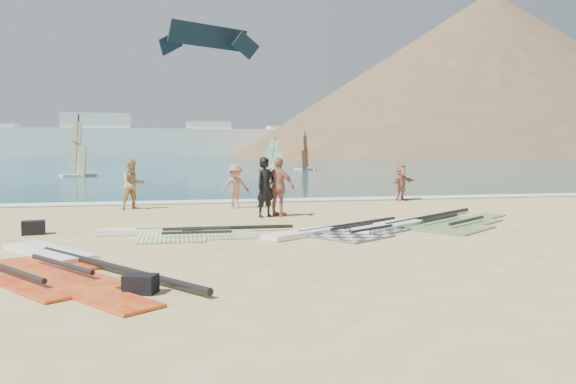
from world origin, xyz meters
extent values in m
plane|color=#D0BB79|center=(0.00, 0.00, 0.00)|extent=(300.00, 300.00, 0.00)
cube|color=#0C525A|center=(0.00, 132.00, 0.00)|extent=(300.00, 240.00, 0.06)
cube|color=white|center=(0.00, 12.30, 0.00)|extent=(300.00, 1.20, 0.04)
cube|color=white|center=(-20.00, 150.00, 4.03)|extent=(160.00, 8.00, 8.00)
cube|color=white|center=(-20.00, 150.00, 6.03)|extent=(18.00, 7.00, 12.00)
cube|color=white|center=(10.00, 150.00, 5.03)|extent=(12.00, 7.00, 10.00)
cube|color=white|center=(35.00, 150.00, 4.53)|extent=(16.00, 7.00, 9.00)
cube|color=white|center=(55.00, 150.00, 5.53)|extent=(10.00, 7.00, 11.00)
cone|color=brown|center=(85.00, 130.00, 0.00)|extent=(143.00, 143.00, 45.00)
cone|color=brown|center=(120.00, 140.00, 0.00)|extent=(70.00, 70.00, 28.00)
cube|color=#29292B|center=(2.51, 2.69, 0.02)|extent=(2.28, 2.34, 0.04)
cube|color=#29292B|center=(3.69, 3.45, 0.02)|extent=(1.65, 1.63, 0.04)
cube|color=#29292B|center=(4.64, 4.08, 0.02)|extent=(1.17, 1.02, 0.04)
cylinder|color=black|center=(3.03, 3.97, 0.10)|extent=(3.44, 2.28, 0.10)
cylinder|color=black|center=(2.86, 3.28, 0.16)|extent=(1.44, 0.97, 0.07)
cylinder|color=black|center=(3.19, 2.77, 0.16)|extent=(1.44, 0.97, 0.07)
cube|color=white|center=(1.41, 2.92, 0.06)|extent=(2.08, 1.63, 0.12)
cube|color=#67AF17|center=(-1.64, 3.35, 0.02)|extent=(1.59, 1.76, 0.04)
cube|color=#67AF17|center=(-0.27, 3.32, 0.02)|extent=(1.23, 1.15, 0.04)
cube|color=#67AF17|center=(0.85, 3.29, 0.02)|extent=(1.05, 0.54, 0.04)
cylinder|color=black|center=(-0.51, 4.10, 0.10)|extent=(3.96, 0.20, 0.09)
cylinder|color=black|center=(-1.03, 3.64, 0.16)|extent=(1.63, 0.11, 0.07)
cylinder|color=black|center=(-1.05, 3.04, 0.16)|extent=(1.63, 0.11, 0.07)
cube|color=white|center=(-2.40, 4.15, 0.06)|extent=(2.08, 0.62, 0.12)
cube|color=orange|center=(5.44, 3.56, 0.02)|extent=(2.96, 3.00, 0.04)
cube|color=orange|center=(6.87, 4.63, 0.02)|extent=(2.13, 2.11, 0.04)
cube|color=orange|center=(8.04, 5.51, 0.02)|extent=(1.48, 1.35, 0.04)
cylinder|color=black|center=(6.00, 5.24, 0.10)|extent=(4.20, 3.19, 0.12)
cylinder|color=black|center=(5.83, 4.34, 0.16)|extent=(1.76, 1.35, 0.09)
cylinder|color=black|center=(6.30, 3.71, 0.16)|extent=(1.76, 1.35, 0.09)
cube|color=white|center=(4.02, 3.76, 0.06)|extent=(2.59, 2.20, 0.12)
cube|color=#B60D14|center=(-4.25, 0.20, 0.02)|extent=(2.91, 2.87, 0.04)
cube|color=#B60D14|center=(-3.23, -1.21, 0.02)|extent=(2.04, 2.06, 0.04)
cube|color=#B60D14|center=(-2.39, -2.36, 0.02)|extent=(1.30, 1.44, 0.04)
cylinder|color=black|center=(-2.63, -0.37, 0.10)|extent=(3.04, 4.12, 0.12)
cylinder|color=black|center=(-3.49, -0.19, 0.16)|extent=(1.29, 1.72, 0.09)
cylinder|color=black|center=(-4.11, -0.64, 0.16)|extent=(1.29, 1.72, 0.09)
cube|color=white|center=(-4.03, 1.57, 0.06)|extent=(2.11, 2.53, 0.12)
cube|color=black|center=(-4.97, 4.61, 0.17)|extent=(0.60, 0.48, 0.34)
cube|color=black|center=(-2.12, -1.85, 0.14)|extent=(0.54, 0.46, 0.27)
imported|color=black|center=(1.27, 6.97, 0.94)|extent=(0.82, 0.74, 1.87)
imported|color=tan|center=(-2.90, 10.27, 0.87)|extent=(1.04, 0.94, 1.75)
imported|color=#AC6451|center=(0.67, 9.82, 0.79)|extent=(1.03, 0.60, 1.58)
imported|color=#B96D5A|center=(1.72, 7.10, 0.93)|extent=(1.11, 1.07, 1.86)
imported|color=#B66F60|center=(7.77, 11.50, 0.75)|extent=(1.42, 1.11, 1.50)
cube|color=white|center=(-8.59, 36.66, 0.11)|extent=(2.72, 2.06, 0.16)
cube|color=orange|center=(-8.59, 36.66, 1.43)|extent=(1.74, 2.88, 2.95)
cube|color=orange|center=(-8.59, 36.66, 3.45)|extent=(1.00, 1.63, 2.05)
cylinder|color=black|center=(-8.59, 36.66, 2.55)|extent=(0.57, 0.86, 4.67)
cube|color=white|center=(12.60, 47.50, 0.10)|extent=(2.31, 1.66, 0.13)
cube|color=red|center=(12.60, 47.50, 1.20)|extent=(1.37, 2.47, 2.47)
cube|color=red|center=(12.60, 47.50, 2.90)|extent=(0.80, 1.41, 1.72)
cylinder|color=black|center=(12.60, 47.50, 2.15)|extent=(0.45, 0.73, 3.92)
cube|color=white|center=(11.52, 59.76, 0.09)|extent=(1.55, 2.15, 0.12)
cube|color=green|center=(11.52, 59.76, 1.12)|extent=(2.31, 1.28, 2.30)
cube|color=green|center=(11.52, 59.76, 2.71)|extent=(1.31, 0.75, 1.60)
cylinder|color=black|center=(11.52, 59.76, 2.00)|extent=(0.68, 0.42, 3.66)
cube|color=black|center=(2.07, 40.51, 12.14)|extent=(7.25, 4.40, 1.85)
cube|color=black|center=(-0.85, 38.99, 11.44)|extent=(2.09, 1.88, 2.35)
cube|color=black|center=(4.99, 42.03, 11.44)|extent=(2.63, 1.27, 2.35)
camera|label=1|loc=(-1.72, -10.15, 2.08)|focal=35.00mm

